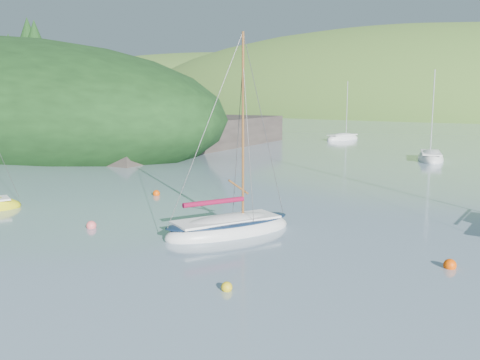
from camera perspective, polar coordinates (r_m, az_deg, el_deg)
The scene contains 5 objects.
ground at distance 21.67m, azimuth -14.44°, elevation -8.89°, with size 700.00×700.00×0.00m, color #778CA4.
daysailer_white at distance 25.73m, azimuth -1.22°, elevation -5.20°, with size 4.59×7.03×10.14m.
distant_sloop_a at distance 57.22m, azimuth 19.65°, elevation 2.18°, with size 4.86×7.29×9.83m.
distant_sloop_c at distance 79.20m, azimuth 10.89°, elevation 4.34°, with size 3.42×6.71×9.13m.
mooring_buoys at distance 25.90m, azimuth -3.12°, elevation -5.36°, with size 20.39×10.76×0.49m.
Camera 1 is at (16.62, -12.22, 6.61)m, focal length 40.00 mm.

